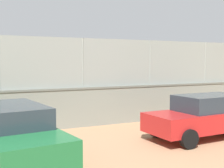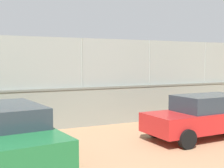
# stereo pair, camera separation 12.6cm
# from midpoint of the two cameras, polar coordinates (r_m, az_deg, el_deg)

# --- Properties ---
(ground_plane) EXTENTS (260.00, 260.00, 0.00)m
(ground_plane) POSITION_cam_midpoint_polar(r_m,az_deg,el_deg) (24.14, -0.37, -2.25)
(ground_plane) COLOR tan
(perimeter_wall) EXTENTS (30.05, 0.78, 1.64)m
(perimeter_wall) POSITION_cam_midpoint_polar(r_m,az_deg,el_deg) (15.27, 12.36, -2.96)
(perimeter_wall) COLOR gray
(perimeter_wall) RESTS_ON ground_plane
(fence_panel_on_wall) EXTENTS (29.52, 0.44, 2.02)m
(fence_panel_on_wall) POSITION_cam_midpoint_polar(r_m,az_deg,el_deg) (15.15, 12.47, 3.90)
(fence_panel_on_wall) COLOR gray
(fence_panel_on_wall) RESTS_ON perimeter_wall
(player_crossing_court) EXTENTS (0.70, 1.11, 1.58)m
(player_crossing_court) POSITION_cam_midpoint_polar(r_m,az_deg,el_deg) (18.08, 1.90, -1.44)
(player_crossing_court) COLOR #591919
(player_crossing_court) RESTS_ON ground_plane
(player_near_wall_returning) EXTENTS (0.67, 1.05, 1.50)m
(player_near_wall_returning) POSITION_cam_midpoint_polar(r_m,az_deg,el_deg) (22.50, -10.52, -0.54)
(player_near_wall_returning) COLOR #591919
(player_near_wall_returning) RESTS_ON ground_plane
(sports_ball) EXTENTS (0.18, 0.18, 0.18)m
(sports_ball) POSITION_cam_midpoint_polar(r_m,az_deg,el_deg) (17.96, 5.73, -4.20)
(sports_ball) COLOR orange
(sports_ball) RESTS_ON ground_plane
(parked_car_green) EXTENTS (2.31, 4.61, 1.58)m
(parked_car_green) POSITION_cam_midpoint_polar(r_m,az_deg,el_deg) (8.39, -17.77, -8.89)
(parked_car_green) COLOR #1E6B38
(parked_car_green) RESTS_ON ground_plane
(parked_car_red) EXTENTS (4.52, 2.06, 1.51)m
(parked_car_red) POSITION_cam_midpoint_polar(r_m,az_deg,el_deg) (11.49, 17.25, -5.57)
(parked_car_red) COLOR red
(parked_car_red) RESTS_ON ground_plane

